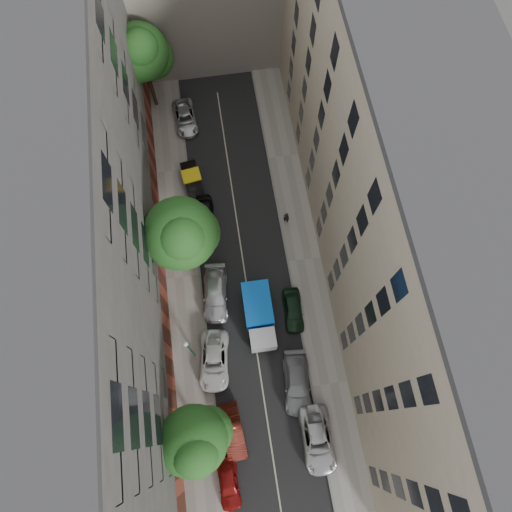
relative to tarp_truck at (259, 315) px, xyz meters
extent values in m
plane|color=#4C4C49|center=(-0.60, 4.79, -1.43)|extent=(120.00, 120.00, 0.00)
cube|color=black|center=(-0.60, 4.79, -1.42)|extent=(8.00, 44.00, 0.02)
cube|color=gray|center=(-6.10, 4.79, -1.36)|extent=(3.00, 44.00, 0.15)
cube|color=gray|center=(4.90, 4.79, -1.36)|extent=(3.00, 44.00, 0.15)
cube|color=#4C4946|center=(-11.60, 4.79, 8.57)|extent=(8.00, 44.00, 20.00)
cube|color=#B3A48B|center=(10.40, 4.79, 8.57)|extent=(8.00, 44.00, 20.00)
cube|color=black|center=(0.00, -0.10, -0.86)|extent=(2.24, 5.63, 0.31)
cube|color=#B1B4B7|center=(0.00, -2.08, 0.08)|extent=(2.09, 1.68, 1.77)
cube|color=#0D6EFF|center=(0.00, 0.83, 0.23)|extent=(2.32, 3.76, 1.87)
cylinder|color=black|center=(-0.99, -2.08, -0.99)|extent=(0.29, 0.87, 0.87)
cylinder|color=black|center=(0.99, -2.08, -0.99)|extent=(0.29, 0.87, 0.87)
cylinder|color=black|center=(-0.99, 1.56, -0.99)|extent=(0.29, 0.87, 0.87)
cylinder|color=black|center=(0.99, 1.56, -0.99)|extent=(0.29, 0.87, 0.87)
imported|color=maroon|center=(-4.20, -12.21, -0.79)|extent=(1.57, 3.80, 1.29)
imported|color=#4A150E|center=(-3.40, -8.61, -0.71)|extent=(1.88, 4.50, 1.45)
imported|color=silver|center=(-4.20, -3.01, -0.73)|extent=(2.99, 5.34, 1.41)
imported|color=#BBBABF|center=(-3.40, 2.59, -0.68)|extent=(2.69, 5.36, 1.50)
imported|color=black|center=(-3.40, 10.19, -0.72)|extent=(1.70, 4.17, 1.42)
imported|color=black|center=(-4.20, 13.94, -0.71)|extent=(2.10, 4.55, 1.44)
imported|color=silver|center=(-4.20, 21.39, -0.79)|extent=(2.43, 4.73, 1.28)
imported|color=silver|center=(3.00, -10.21, -0.71)|extent=(2.50, 5.27, 1.45)
imported|color=slate|center=(2.20, -5.81, -0.68)|extent=(2.63, 5.35, 1.50)
imported|color=black|center=(3.00, 0.19, -0.76)|extent=(1.83, 4.05, 1.35)
cylinder|color=#382619|center=(-5.84, -8.79, 0.13)|extent=(0.36, 0.36, 2.81)
cylinder|color=#382619|center=(-5.84, -8.79, 2.54)|extent=(0.24, 0.24, 2.01)
sphere|color=#1D521B|center=(-5.84, -8.79, 4.51)|extent=(4.76, 4.76, 4.76)
sphere|color=#1D521B|center=(-4.94, -8.39, 3.54)|extent=(3.57, 3.57, 3.57)
sphere|color=#1D521B|center=(-6.54, -9.29, 3.94)|extent=(3.33, 3.33, 3.33)
sphere|color=#1D521B|center=(-5.64, -9.59, 5.55)|extent=(3.09, 3.09, 3.09)
cylinder|color=#382619|center=(-5.20, 6.09, 0.27)|extent=(0.36, 0.36, 3.11)
cylinder|color=#382619|center=(-5.20, 6.09, 2.94)|extent=(0.24, 0.24, 2.22)
sphere|color=#1D521B|center=(-5.20, 6.09, 5.12)|extent=(5.81, 5.81, 5.81)
sphere|color=#1D521B|center=(-4.30, 6.49, 4.05)|extent=(4.36, 4.36, 4.36)
sphere|color=#1D521B|center=(-5.90, 5.59, 4.50)|extent=(4.07, 4.07, 4.07)
sphere|color=#1D521B|center=(-5.00, 5.29, 6.28)|extent=(3.78, 3.78, 3.78)
cylinder|color=#382619|center=(-7.00, 23.97, 0.41)|extent=(0.36, 0.36, 3.38)
cylinder|color=#382619|center=(-7.00, 23.97, 3.31)|extent=(0.24, 0.24, 2.41)
sphere|color=#1D521B|center=(-7.00, 23.97, 5.67)|extent=(5.09, 5.09, 5.09)
sphere|color=#1D521B|center=(-6.10, 24.37, 4.51)|extent=(3.82, 3.82, 3.82)
sphere|color=#1D521B|center=(-7.70, 23.47, 5.00)|extent=(3.56, 3.56, 3.56)
sphere|color=#1D521B|center=(-6.80, 23.17, 6.93)|extent=(3.31, 3.31, 3.31)
cylinder|color=#164F30|center=(-5.73, -2.28, 1.50)|extent=(0.14, 0.14, 5.56)
sphere|color=silver|center=(-5.73, -2.28, 4.37)|extent=(0.36, 0.36, 0.36)
imported|color=black|center=(3.90, 8.78, -0.50)|extent=(0.67, 0.57, 1.56)
camera|label=1|loc=(-1.57, -8.59, 37.33)|focal=32.00mm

